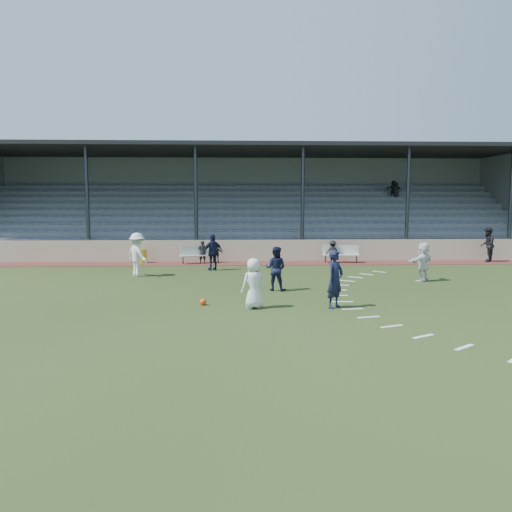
% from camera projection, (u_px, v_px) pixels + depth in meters
% --- Properties ---
extents(ground, '(90.00, 90.00, 0.00)m').
position_uv_depth(ground, '(259.00, 303.00, 16.78)').
color(ground, '#2A3B18').
rests_on(ground, ground).
extents(cinder_track, '(34.00, 2.00, 0.02)m').
position_uv_depth(cinder_track, '(250.00, 263.00, 27.21)').
color(cinder_track, '#582723').
rests_on(cinder_track, ground).
extents(retaining_wall, '(34.00, 0.18, 1.20)m').
position_uv_depth(retaining_wall, '(250.00, 251.00, 28.19)').
color(retaining_wall, '#C7B599').
rests_on(retaining_wall, ground).
extents(bench_left, '(2.02, 1.09, 0.95)m').
position_uv_depth(bench_left, '(199.00, 253.00, 27.12)').
color(bench_left, beige).
rests_on(bench_left, cinder_track).
extents(bench_right, '(2.02, 0.58, 0.95)m').
position_uv_depth(bench_right, '(341.00, 252.00, 27.40)').
color(bench_right, beige).
rests_on(bench_right, cinder_track).
extents(trash_bin, '(0.46, 0.46, 0.74)m').
position_uv_depth(trash_bin, '(142.00, 256.00, 27.33)').
color(trash_bin, gold).
rests_on(trash_bin, cinder_track).
extents(football, '(0.22, 0.22, 0.22)m').
position_uv_depth(football, '(203.00, 302.00, 16.36)').
color(football, '#EB4F0D').
rests_on(football, ground).
extents(player_white_lead, '(0.92, 0.77, 1.61)m').
position_uv_depth(player_white_lead, '(254.00, 283.00, 15.81)').
color(player_white_lead, white).
rests_on(player_white_lead, ground).
extents(player_navy_lead, '(0.80, 0.79, 1.86)m').
position_uv_depth(player_navy_lead, '(335.00, 279.00, 15.86)').
color(player_navy_lead, black).
rests_on(player_navy_lead, ground).
extents(player_navy_mid, '(0.99, 0.88, 1.69)m').
position_uv_depth(player_navy_mid, '(276.00, 269.00, 18.96)').
color(player_navy_mid, black).
rests_on(player_navy_mid, ground).
extents(player_white_wing, '(1.41, 1.43, 1.97)m').
position_uv_depth(player_white_wing, '(137.00, 255.00, 22.50)').
color(player_white_wing, white).
rests_on(player_white_wing, ground).
extents(player_navy_wing, '(1.13, 0.86, 1.78)m').
position_uv_depth(player_navy_wing, '(213.00, 252.00, 24.46)').
color(player_navy_wing, black).
rests_on(player_navy_wing, ground).
extents(player_white_back, '(1.53, 1.31, 1.66)m').
position_uv_depth(player_white_back, '(423.00, 262.00, 21.15)').
color(player_white_back, white).
rests_on(player_white_back, ground).
extents(official, '(1.11, 1.17, 1.91)m').
position_uv_depth(official, '(487.00, 245.00, 27.71)').
color(official, black).
rests_on(official, cinder_track).
extents(sub_left_near, '(0.49, 0.36, 1.22)m').
position_uv_depth(sub_left_near, '(202.00, 252.00, 27.10)').
color(sub_left_near, black).
rests_on(sub_left_near, cinder_track).
extents(sub_left_far, '(0.59, 0.25, 1.00)m').
position_uv_depth(sub_left_far, '(217.00, 254.00, 27.26)').
color(sub_left_far, black).
rests_on(sub_left_far, cinder_track).
extents(sub_right, '(0.85, 0.57, 1.22)m').
position_uv_depth(sub_right, '(333.00, 251.00, 27.38)').
color(sub_right, black).
rests_on(sub_right, cinder_track).
extents(grandstand, '(34.60, 9.00, 6.61)m').
position_uv_depth(grandstand, '(248.00, 219.00, 32.69)').
color(grandstand, gray).
rests_on(grandstand, ground).
extents(penalty_arc, '(3.89, 14.63, 0.01)m').
position_uv_depth(penalty_arc, '(380.00, 301.00, 16.95)').
color(penalty_arc, white).
rests_on(penalty_arc, ground).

